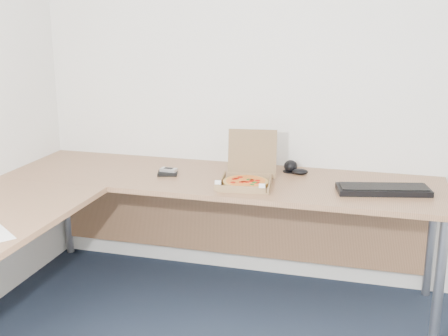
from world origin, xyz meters
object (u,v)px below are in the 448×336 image
(pizza_box, at_px, (246,179))
(drinking_glass, at_px, (262,164))
(keyboard, at_px, (383,190))
(desk, at_px, (140,200))
(wallet, at_px, (168,173))

(pizza_box, xyz_separation_m, drinking_glass, (0.03, 0.25, 0.03))
(pizza_box, xyz_separation_m, keyboard, (0.73, 0.06, -0.02))
(pizza_box, height_order, drinking_glass, pizza_box)
(desk, distance_m, pizza_box, 0.59)
(pizza_box, relative_size, drinking_glass, 2.69)
(pizza_box, bearing_deg, wallet, 163.07)
(pizza_box, relative_size, wallet, 2.88)
(pizza_box, height_order, keyboard, pizza_box)
(pizza_box, xyz_separation_m, wallet, (-0.49, 0.08, -0.02))
(drinking_glass, bearing_deg, keyboard, -15.18)
(pizza_box, height_order, wallet, pizza_box)
(pizza_box, bearing_deg, keyboard, -2.78)
(desk, relative_size, wallet, 22.38)
(pizza_box, distance_m, wallet, 0.50)
(drinking_glass, bearing_deg, desk, -133.53)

